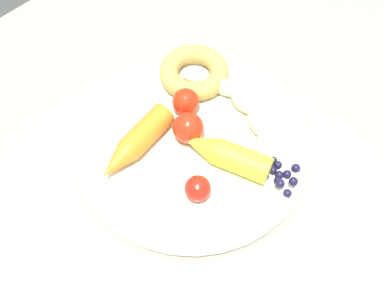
% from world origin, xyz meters
% --- Properties ---
extents(ground_plane, '(6.00, 6.00, 0.00)m').
position_xyz_m(ground_plane, '(0.00, 0.00, 0.00)').
color(ground_plane, '#393C3C').
extents(dining_table, '(0.95, 0.81, 0.75)m').
position_xyz_m(dining_table, '(0.00, 0.00, 0.65)').
color(dining_table, gray).
rests_on(dining_table, ground_plane).
extents(plate, '(0.32, 0.32, 0.02)m').
position_xyz_m(plate, '(0.03, 0.02, 0.76)').
color(plate, silver).
rests_on(plate, dining_table).
extents(banana, '(0.09, 0.20, 0.03)m').
position_xyz_m(banana, '(-0.06, 0.03, 0.77)').
color(banana, beige).
rests_on(banana, plate).
extents(carrot_orange, '(0.13, 0.05, 0.04)m').
position_xyz_m(carrot_orange, '(0.09, -0.03, 0.78)').
color(carrot_orange, orange).
rests_on(carrot_orange, plate).
extents(carrot_yellow, '(0.07, 0.13, 0.04)m').
position_xyz_m(carrot_yellow, '(0.02, 0.07, 0.78)').
color(carrot_yellow, yellow).
rests_on(carrot_yellow, plate).
extents(donut, '(0.14, 0.14, 0.03)m').
position_xyz_m(donut, '(-0.06, -0.06, 0.78)').
color(donut, tan).
rests_on(donut, plate).
extents(blueberry_pile, '(0.05, 0.06, 0.02)m').
position_xyz_m(blueberry_pile, '(-0.01, 0.14, 0.77)').
color(blueberry_pile, '#191638').
rests_on(blueberry_pile, plate).
extents(tomato_near, '(0.04, 0.04, 0.04)m').
position_xyz_m(tomato_near, '(-0.01, -0.03, 0.78)').
color(tomato_near, red).
rests_on(tomato_near, plate).
extents(tomato_mid, '(0.04, 0.04, 0.04)m').
position_xyz_m(tomato_mid, '(0.02, 0.01, 0.78)').
color(tomato_mid, red).
rests_on(tomato_mid, plate).
extents(tomato_far, '(0.03, 0.03, 0.03)m').
position_xyz_m(tomato_far, '(0.08, 0.08, 0.78)').
color(tomato_far, red).
rests_on(tomato_far, plate).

